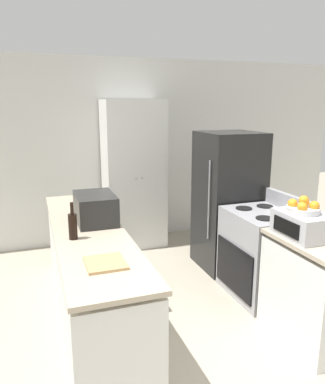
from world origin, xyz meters
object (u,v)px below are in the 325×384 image
object	(u,v)px
pantry_cabinet	(134,175)
fruit_bowl	(303,207)
refrigerator	(228,201)
microwave	(96,208)
wine_bottle	(73,226)
toaster_oven	(303,225)
stove	(262,253)

from	to	relation	value
pantry_cabinet	fruit_bowl	size ratio (longest dim) A/B	7.62
pantry_cabinet	refrigerator	size ratio (longest dim) A/B	1.23
microwave	wine_bottle	size ratio (longest dim) A/B	1.65
microwave	toaster_oven	world-z (taller)	microwave
pantry_cabinet	toaster_oven	bearing A→B (deg)	-73.81
toaster_oven	refrigerator	bearing A→B (deg)	84.73
stove	fruit_bowl	size ratio (longest dim) A/B	3.97
fruit_bowl	toaster_oven	bearing A→B (deg)	-12.00
refrigerator	toaster_oven	world-z (taller)	refrigerator
microwave	fruit_bowl	bearing A→B (deg)	-32.27
fruit_bowl	pantry_cabinet	bearing A→B (deg)	105.89
microwave	fruit_bowl	size ratio (longest dim) A/B	1.90
refrigerator	microwave	bearing A→B (deg)	-162.63
pantry_cabinet	wine_bottle	xyz separation A→B (m)	(-1.04, -2.00, -0.00)
stove	wine_bottle	bearing A→B (deg)	-175.75
refrigerator	fruit_bowl	world-z (taller)	refrigerator
pantry_cabinet	wine_bottle	size ratio (longest dim) A/B	6.60
toaster_oven	microwave	bearing A→B (deg)	147.90
stove	toaster_oven	distance (m)	0.91
refrigerator	microwave	world-z (taller)	refrigerator
stove	fruit_bowl	bearing A→B (deg)	-101.09
wine_bottle	fruit_bowl	world-z (taller)	fruit_bowl
pantry_cabinet	toaster_oven	size ratio (longest dim) A/B	4.50
refrigerator	wine_bottle	distance (m)	2.14
pantry_cabinet	wine_bottle	world-z (taller)	pantry_cabinet
refrigerator	microwave	xyz separation A→B (m)	(-1.68, -0.53, 0.20)
pantry_cabinet	microwave	bearing A→B (deg)	-116.40
pantry_cabinet	refrigerator	bearing A→B (deg)	-50.65
pantry_cabinet	microwave	xyz separation A→B (m)	(-0.80, -1.60, 0.01)
pantry_cabinet	stove	bearing A→B (deg)	-64.87
stove	refrigerator	distance (m)	0.86
stove	toaster_oven	bearing A→B (deg)	-99.82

